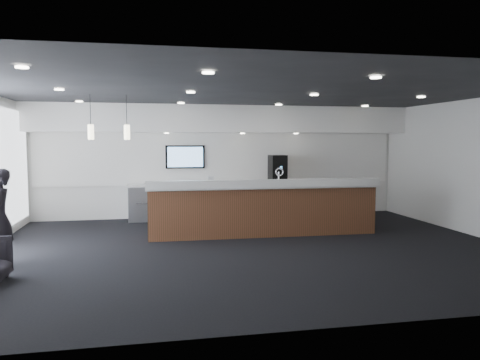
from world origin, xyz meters
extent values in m
plane|color=black|center=(0.00, 0.00, 0.00)|extent=(10.00, 10.00, 0.00)
cube|color=black|center=(0.00, 0.00, 3.00)|extent=(10.00, 8.00, 0.02)
cube|color=white|center=(0.00, 4.00, 1.50)|extent=(10.00, 0.02, 3.00)
cube|color=white|center=(0.00, 3.55, 2.65)|extent=(10.00, 0.90, 0.70)
cube|color=white|center=(0.00, 3.97, 1.60)|extent=(9.80, 0.06, 1.40)
cube|color=gray|center=(0.00, 3.64, 0.45)|extent=(5.00, 0.60, 0.90)
cube|color=white|center=(0.00, 3.64, 0.93)|extent=(5.06, 0.66, 0.05)
cylinder|color=silver|center=(-2.00, 3.32, 0.50)|extent=(0.60, 0.02, 0.02)
cylinder|color=silver|center=(-1.00, 3.32, 0.50)|extent=(0.60, 0.02, 0.02)
cylinder|color=silver|center=(0.00, 3.32, 0.50)|extent=(0.60, 0.02, 0.02)
cylinder|color=silver|center=(1.00, 3.32, 0.50)|extent=(0.60, 0.02, 0.02)
cylinder|color=silver|center=(2.00, 3.32, 0.50)|extent=(0.60, 0.02, 0.02)
cube|color=black|center=(-1.00, 3.91, 1.65)|extent=(1.05, 0.07, 0.62)
cube|color=#337ACE|center=(-1.00, 3.87, 1.65)|extent=(0.95, 0.01, 0.54)
cylinder|color=beige|center=(-2.40, 0.80, 2.25)|extent=(0.12, 0.12, 0.30)
cylinder|color=beige|center=(-3.10, 0.80, 2.25)|extent=(0.12, 0.12, 0.30)
cube|color=#53341B|center=(0.49, 1.22, 0.53)|extent=(5.01, 0.77, 1.05)
cube|color=white|center=(0.49, 1.22, 1.08)|extent=(5.09, 0.85, 0.06)
cube|color=white|center=(0.48, 0.83, 1.17)|extent=(5.08, 0.19, 0.18)
cylinder|color=silver|center=(0.87, 1.32, 1.25)|extent=(0.04, 0.04, 0.28)
torus|color=silver|center=(0.87, 1.26, 1.39)|extent=(0.19, 0.03, 0.19)
cube|color=black|center=(1.50, 3.64, 1.32)|extent=(0.44, 0.49, 0.74)
cube|color=silver|center=(1.50, 3.38, 0.96)|extent=(0.27, 0.12, 0.02)
cube|color=silver|center=(-0.36, 3.51, 1.05)|extent=(0.14, 0.04, 0.20)
cube|color=silver|center=(1.50, 3.52, 1.08)|extent=(0.20, 0.04, 0.27)
imported|color=black|center=(-4.41, -0.47, 0.81)|extent=(0.53, 0.67, 1.62)
imported|color=white|center=(1.29, 3.51, 0.99)|extent=(0.09, 0.09, 0.09)
imported|color=white|center=(1.15, 3.51, 0.99)|extent=(0.13, 0.13, 0.09)
imported|color=white|center=(1.01, 3.51, 0.99)|extent=(0.12, 0.12, 0.09)
imported|color=white|center=(0.87, 3.51, 0.99)|extent=(0.12, 0.12, 0.09)
imported|color=white|center=(0.73, 3.51, 0.99)|extent=(0.13, 0.13, 0.09)
imported|color=white|center=(0.59, 3.51, 0.99)|extent=(0.10, 0.10, 0.09)
imported|color=white|center=(0.45, 3.51, 0.99)|extent=(0.13, 0.13, 0.09)
imported|color=white|center=(0.31, 3.51, 0.99)|extent=(0.11, 0.11, 0.09)
camera|label=1|loc=(-2.01, -8.73, 2.06)|focal=35.00mm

